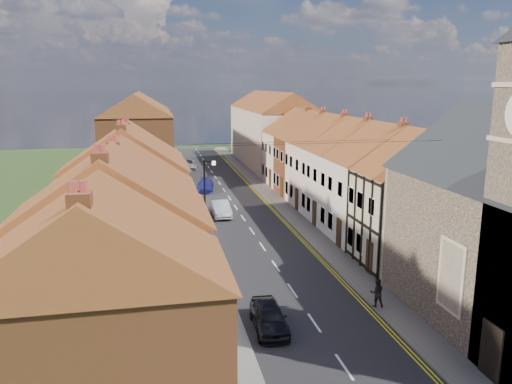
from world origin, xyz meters
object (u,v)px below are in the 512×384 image
(car_far, at_px, (205,185))
(pedestrian_right, at_px, (377,293))
(car_near, at_px, (269,316))
(pedestrian_left, at_px, (219,295))
(lamppost, at_px, (206,195))
(car_distant, at_px, (187,164))
(car_mid, at_px, (220,208))

(car_far, bearing_deg, pedestrian_right, -70.19)
(car_near, relative_size, pedestrian_left, 2.01)
(lamppost, relative_size, car_near, 1.58)
(car_distant, bearing_deg, lamppost, -90.23)
(lamppost, relative_size, pedestrian_left, 3.18)
(lamppost, distance_m, car_far, 18.44)
(car_mid, xyz_separation_m, car_far, (-0.21, 10.90, -0.08))
(car_near, xyz_separation_m, car_mid, (0.47, 21.38, 0.05))
(car_mid, bearing_deg, pedestrian_right, -76.83)
(lamppost, bearing_deg, car_far, 84.52)
(car_near, height_order, pedestrian_left, pedestrian_left)
(lamppost, bearing_deg, pedestrian_left, -93.00)
(pedestrian_left, xyz_separation_m, pedestrian_right, (8.15, -0.94, -0.19))
(car_mid, relative_size, pedestrian_left, 2.25)
(car_mid, height_order, pedestrian_left, pedestrian_left)
(car_near, relative_size, car_far, 0.89)
(car_near, relative_size, car_distant, 0.77)
(lamppost, height_order, car_near, lamppost)
(car_near, height_order, pedestrian_right, pedestrian_right)
(lamppost, height_order, car_distant, lamppost)
(car_near, bearing_deg, car_far, 91.75)
(car_near, xyz_separation_m, car_distant, (-0.70, 46.95, 0.03))
(car_far, xyz_separation_m, pedestrian_right, (5.77, -31.19, 0.26))
(car_mid, bearing_deg, car_near, -93.42)
(pedestrian_left, bearing_deg, car_far, 93.58)
(car_near, relative_size, pedestrian_right, 2.51)
(lamppost, height_order, pedestrian_left, lamppost)
(lamppost, distance_m, pedestrian_right, 15.30)
(car_far, distance_m, pedestrian_left, 30.35)
(car_mid, bearing_deg, car_distant, 90.48)
(car_mid, xyz_separation_m, pedestrian_right, (5.56, -20.29, 0.18))
(car_distant, bearing_deg, car_mid, -86.24)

